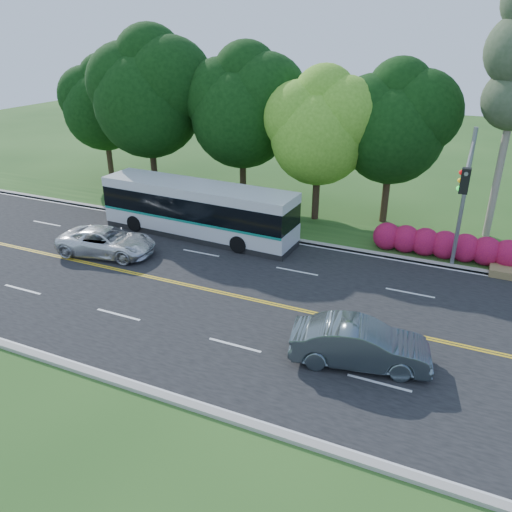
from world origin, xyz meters
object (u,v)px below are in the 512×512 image
at_px(traffic_signal, 465,188).
at_px(transit_bus, 198,210).
at_px(sedan, 360,344).
at_px(suv, 107,242).

relative_size(traffic_signal, transit_bus, 0.59).
xyz_separation_m(sedan, suv, (-14.55, 4.02, -0.09)).
bearing_deg(transit_bus, traffic_signal, 1.53).
bearing_deg(traffic_signal, transit_bus, 178.78).
distance_m(traffic_signal, sedan, 9.26).
relative_size(traffic_signal, sedan, 1.42).
bearing_deg(transit_bus, sedan, -33.34).
bearing_deg(suv, transit_bus, -44.82).
bearing_deg(sedan, suv, 62.87).
xyz_separation_m(transit_bus, suv, (-3.07, -4.35, -0.80)).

